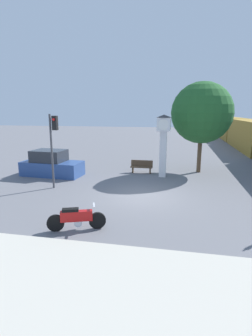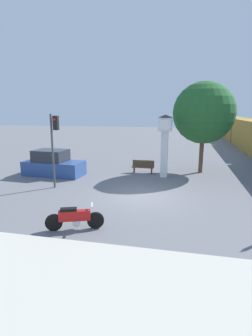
# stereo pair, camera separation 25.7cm
# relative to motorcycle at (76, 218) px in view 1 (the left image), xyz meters

# --- Properties ---
(ground_plane) EXTENTS (120.00, 120.00, 0.00)m
(ground_plane) POSITION_rel_motorcycle_xyz_m (1.91, 4.45, -0.47)
(ground_plane) COLOR slate
(sidewalk_strip) EXTENTS (36.00, 6.00, 0.10)m
(sidewalk_strip) POSITION_rel_motorcycle_xyz_m (1.91, -4.00, -0.42)
(sidewalk_strip) COLOR #BCB7A8
(sidewalk_strip) RESTS_ON ground_plane
(motorcycle) EXTENTS (2.14, 0.90, 0.99)m
(motorcycle) POSITION_rel_motorcycle_xyz_m (0.00, 0.00, 0.00)
(motorcycle) COLOR black
(motorcycle) RESTS_ON ground_plane
(clock_tower) EXTENTS (1.06, 1.06, 4.23)m
(clock_tower) POSITION_rel_motorcycle_xyz_m (2.71, 9.04, 2.34)
(clock_tower) COLOR white
(clock_tower) RESTS_ON ground_plane
(freight_train) EXTENTS (2.80, 39.80, 3.40)m
(freight_train) POSITION_rel_motorcycle_xyz_m (11.91, 24.00, 1.23)
(freight_train) COLOR #333842
(freight_train) RESTS_ON ground_plane
(traffic_light) EXTENTS (0.50, 0.35, 4.31)m
(traffic_light) POSITION_rel_motorcycle_xyz_m (-3.30, 5.03, 2.48)
(traffic_light) COLOR #47474C
(traffic_light) RESTS_ON ground_plane
(street_tree) EXTENTS (4.35, 4.35, 6.51)m
(street_tree) POSITION_rel_motorcycle_xyz_m (5.27, 10.92, 3.85)
(street_tree) COLOR brown
(street_tree) RESTS_ON ground_plane
(bench) EXTENTS (1.60, 0.44, 0.92)m
(bench) POSITION_rel_motorcycle_xyz_m (1.14, 9.87, 0.02)
(bench) COLOR brown
(bench) RESTS_ON ground_plane
(parked_car) EXTENTS (4.31, 2.07, 1.80)m
(parked_car) POSITION_rel_motorcycle_xyz_m (-4.98, 7.86, 0.28)
(parked_car) COLOR #2D4C8C
(parked_car) RESTS_ON ground_plane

